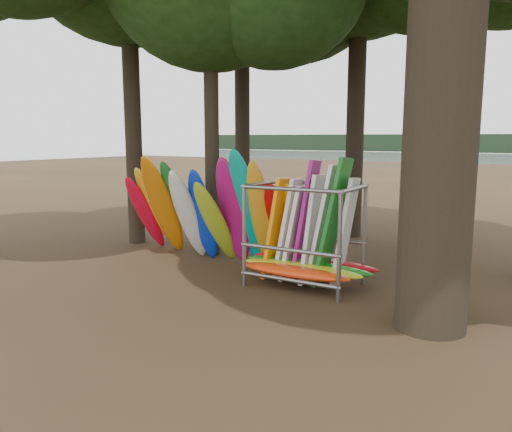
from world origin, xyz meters
The scene contains 4 objects.
ground centered at (0.00, 0.00, 0.00)m, with size 120.00×120.00×0.00m, color #47331E.
lake centered at (0.00, 60.00, 0.00)m, with size 160.00×160.00×0.00m, color gray.
kayak_row centered at (-1.44, 1.76, 1.29)m, with size 5.65×2.24×3.17m.
storage_rack centered at (1.58, 1.13, 1.05)m, with size 3.15×1.54×2.91m.
Camera 1 is at (6.23, -8.78, 3.29)m, focal length 35.00 mm.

